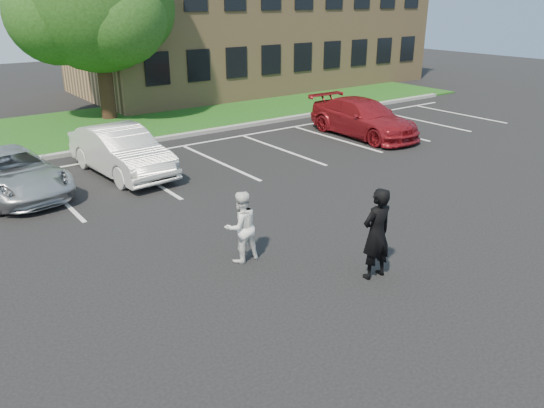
# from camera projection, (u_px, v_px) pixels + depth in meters

# --- Properties ---
(ground_plane) EXTENTS (90.00, 90.00, 0.00)m
(ground_plane) POSITION_uv_depth(u_px,v_px,m) (300.00, 273.00, 11.24)
(ground_plane) COLOR black
(ground_plane) RESTS_ON ground
(curb) EXTENTS (40.00, 0.30, 0.15)m
(curb) POSITION_uv_depth(u_px,v_px,m) (101.00, 148.00, 20.22)
(curb) COLOR gray
(curb) RESTS_ON ground
(grass_strip) EXTENTS (44.00, 8.00, 0.08)m
(grass_strip) POSITION_uv_depth(u_px,v_px,m) (69.00, 130.00, 23.23)
(grass_strip) COLOR #134212
(grass_strip) RESTS_ON ground
(stall_lines) EXTENTS (34.00, 5.36, 0.01)m
(stall_lines) POSITION_uv_depth(u_px,v_px,m) (171.00, 162.00, 18.73)
(stall_lines) COLOR silver
(stall_lines) RESTS_ON ground
(office_building) EXTENTS (22.40, 10.40, 8.30)m
(office_building) POSITION_uv_depth(u_px,v_px,m) (254.00, 19.00, 33.96)
(office_building) COLOR #A08055
(office_building) RESTS_ON ground
(tree) EXTENTS (7.80, 7.20, 8.80)m
(tree) POSITION_uv_depth(u_px,v_px,m) (98.00, 0.00, 23.57)
(tree) COLOR black
(tree) RESTS_ON ground
(man_black_suit) EXTENTS (0.74, 0.50, 1.96)m
(man_black_suit) POSITION_uv_depth(u_px,v_px,m) (376.00, 234.00, 10.74)
(man_black_suit) COLOR black
(man_black_suit) RESTS_ON ground
(man_white_shirt) EXTENTS (0.81, 0.65, 1.61)m
(man_white_shirt) POSITION_uv_depth(u_px,v_px,m) (241.00, 227.00, 11.49)
(man_white_shirt) COLOR white
(man_white_shirt) RESTS_ON ground
(car_silver_minivan) EXTENTS (2.88, 5.02, 1.32)m
(car_silver_minivan) POSITION_uv_depth(u_px,v_px,m) (12.00, 173.00, 15.50)
(car_silver_minivan) COLOR #B2B5BA
(car_silver_minivan) RESTS_ON ground
(car_white_sedan) EXTENTS (2.06, 4.86, 1.56)m
(car_white_sedan) POSITION_uv_depth(u_px,v_px,m) (121.00, 151.00, 17.25)
(car_white_sedan) COLOR silver
(car_white_sedan) RESTS_ON ground
(car_red_compact) EXTENTS (2.23, 5.25, 1.51)m
(car_red_compact) POSITION_uv_depth(u_px,v_px,m) (363.00, 118.00, 22.10)
(car_red_compact) COLOR maroon
(car_red_compact) RESTS_ON ground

